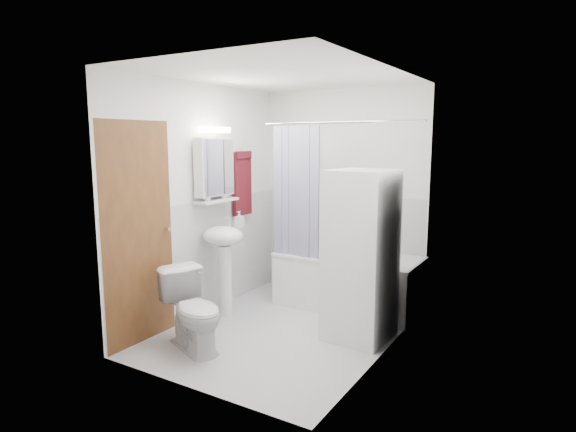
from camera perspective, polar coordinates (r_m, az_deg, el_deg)
The scene contains 20 objects.
floor at distance 4.80m, azimuth -0.44°, elevation -13.36°, with size 2.60×2.60×0.00m, color #B9B9BE.
room_walls at distance 4.45m, azimuth -0.46°, elevation 4.61°, with size 2.60×2.60×2.60m.
wainscot at distance 4.85m, azimuth 1.36°, elevation -5.65°, with size 1.98×2.58×2.58m.
door at distance 4.67m, azimuth -14.04°, elevation -1.47°, with size 0.05×2.00×2.00m.
bathtub at distance 5.35m, azimuth 7.13°, elevation -7.36°, with size 1.54×0.73×0.59m.
tub_spout at distance 5.45m, azimuth 10.59°, elevation -0.85°, with size 0.04×0.04×0.12m, color silver.
curtain_rod at distance 4.86m, azimuth 6.04°, elevation 10.99°, with size 0.02×0.02×1.72m, color silver.
shower_curtain at distance 5.12m, azimuth 0.95°, elevation 2.53°, with size 0.55×0.02×1.45m.
sink at distance 5.03m, azimuth -7.63°, elevation -3.99°, with size 0.44×0.37×1.04m.
medicine_cabinet at distance 5.06m, azimuth -8.69°, elevation 5.94°, with size 0.13×0.50×0.71m.
shelf at distance 5.08m, azimuth -8.47°, elevation 1.82°, with size 0.18×0.54×0.03m, color silver.
shower_caddy at distance 5.39m, azimuth 11.12°, elevation 1.62°, with size 0.22×0.06×0.02m, color silver.
towel at distance 5.50m, azimuth -5.47°, elevation 4.02°, with size 0.07×0.30×0.74m.
washer_dryer at distance 4.46m, azimuth 8.54°, elevation -4.64°, with size 0.59×0.59×1.57m.
toilet at distance 4.37m, azimuth -11.09°, elevation -11.00°, with size 0.39×0.70×0.69m, color white.
soap_pump at distance 5.12m, azimuth -5.78°, elevation -0.90°, with size 0.08×0.17×0.08m, color gray.
shelf_bottle at distance 4.96m, azimuth -9.58°, elevation 2.17°, with size 0.07×0.18×0.07m, color gray.
shelf_cup at distance 5.16m, azimuth -7.64°, elevation 2.66°, with size 0.10×0.09×0.10m, color gray.
shampoo_a at distance 5.43m, azimuth 9.58°, elevation 2.53°, with size 0.13×0.17×0.13m, color gray.
shampoo_b at distance 5.39m, azimuth 10.75°, elevation 2.18°, with size 0.08×0.21×0.08m, color navy.
Camera 1 is at (2.32, -3.79, 1.84)m, focal length 30.00 mm.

